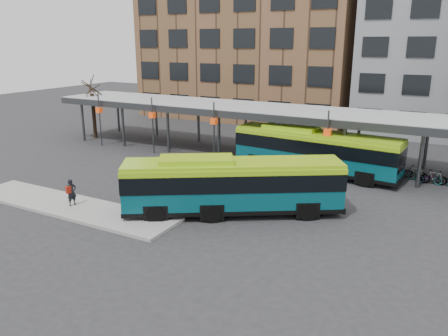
% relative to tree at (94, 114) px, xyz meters
% --- Properties ---
extents(ground, '(120.00, 120.00, 0.00)m').
position_rel_tree_xyz_m(ground, '(18.00, -12.00, -2.43)').
color(ground, '#28282B').
rests_on(ground, ground).
extents(boarding_island, '(14.00, 3.00, 0.18)m').
position_rel_tree_xyz_m(boarding_island, '(12.50, -15.00, -2.34)').
color(boarding_island, gray).
rests_on(boarding_island, ground).
extents(canopy, '(40.00, 6.53, 4.80)m').
position_rel_tree_xyz_m(canopy, '(17.94, 0.87, 1.47)').
color(canopy, '#999B9E').
rests_on(canopy, ground).
extents(tree, '(1.64, 1.64, 5.60)m').
position_rel_tree_xyz_m(tree, '(0.00, 0.00, 0.00)').
color(tree, black).
rests_on(tree, ground).
extents(building_brick, '(26.00, 14.00, 22.00)m').
position_rel_tree_xyz_m(building_brick, '(8.00, 20.00, 8.57)').
color(building_brick, brown).
rests_on(building_brick, ground).
extents(bus_front, '(11.56, 8.46, 3.31)m').
position_rel_tree_xyz_m(bus_front, '(21.24, -11.32, -0.71)').
color(bus_front, '#074853').
rests_on(bus_front, ground).
extents(bus_rear, '(12.27, 3.62, 3.33)m').
position_rel_tree_xyz_m(bus_rear, '(22.92, -1.41, -0.70)').
color(bus_rear, '#074853').
rests_on(bus_rear, ground).
extents(pedestrian, '(0.50, 0.66, 1.56)m').
position_rel_tree_xyz_m(pedestrian, '(12.73, -14.97, -1.46)').
color(pedestrian, black).
rests_on(pedestrian, boarding_island).
extents(bike_rack, '(5.88, 1.54, 1.01)m').
position_rel_tree_xyz_m(bike_rack, '(31.02, 0.02, -1.97)').
color(bike_rack, slate).
rests_on(bike_rack, ground).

